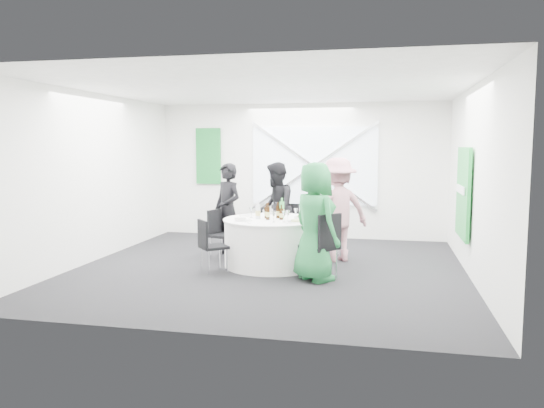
% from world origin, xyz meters
% --- Properties ---
extents(floor, '(6.00, 6.00, 0.00)m').
position_xyz_m(floor, '(0.00, 0.00, 0.00)').
color(floor, black).
rests_on(floor, ground).
extents(ceiling, '(6.00, 6.00, 0.00)m').
position_xyz_m(ceiling, '(0.00, 0.00, 2.80)').
color(ceiling, silver).
rests_on(ceiling, wall_back).
extents(wall_back, '(6.00, 0.00, 6.00)m').
position_xyz_m(wall_back, '(0.00, 3.00, 1.40)').
color(wall_back, white).
rests_on(wall_back, floor).
extents(wall_front, '(6.00, 0.00, 6.00)m').
position_xyz_m(wall_front, '(0.00, -3.00, 1.40)').
color(wall_front, white).
rests_on(wall_front, floor).
extents(wall_left, '(0.00, 6.00, 6.00)m').
position_xyz_m(wall_left, '(-3.00, 0.00, 1.40)').
color(wall_left, white).
rests_on(wall_left, floor).
extents(wall_right, '(0.00, 6.00, 6.00)m').
position_xyz_m(wall_right, '(3.00, 0.00, 1.40)').
color(wall_right, white).
rests_on(wall_right, floor).
extents(window_panel, '(2.60, 0.03, 1.60)m').
position_xyz_m(window_panel, '(0.30, 2.96, 1.50)').
color(window_panel, white).
rests_on(window_panel, wall_back).
extents(window_brace_a, '(2.63, 0.05, 1.84)m').
position_xyz_m(window_brace_a, '(0.30, 2.92, 1.50)').
color(window_brace_a, silver).
rests_on(window_brace_a, window_panel).
extents(window_brace_b, '(2.63, 0.05, 1.84)m').
position_xyz_m(window_brace_b, '(0.30, 2.92, 1.50)').
color(window_brace_b, silver).
rests_on(window_brace_b, window_panel).
extents(green_banner, '(0.55, 0.04, 1.20)m').
position_xyz_m(green_banner, '(-2.00, 2.95, 1.70)').
color(green_banner, '#166F29').
rests_on(green_banner, wall_back).
extents(green_sign, '(0.05, 1.20, 1.40)m').
position_xyz_m(green_sign, '(2.94, 0.60, 1.20)').
color(green_sign, green).
rests_on(green_sign, wall_right).
extents(banquet_table, '(1.56, 1.56, 0.76)m').
position_xyz_m(banquet_table, '(0.00, 0.20, 0.38)').
color(banquet_table, white).
rests_on(banquet_table, floor).
extents(chair_back, '(0.42, 0.43, 0.88)m').
position_xyz_m(chair_back, '(0.05, 1.28, 0.52)').
color(chair_back, black).
rests_on(chair_back, floor).
extents(chair_back_left, '(0.49, 0.48, 0.84)m').
position_xyz_m(chair_back_left, '(-0.99, 0.52, 0.49)').
color(chair_back_left, black).
rests_on(chair_back_left, floor).
extents(chair_back_right, '(0.56, 0.56, 0.88)m').
position_xyz_m(chair_back_right, '(0.85, 0.93, 0.51)').
color(chair_back_right, black).
rests_on(chair_back_right, floor).
extents(chair_front_right, '(0.62, 0.62, 0.97)m').
position_xyz_m(chair_front_right, '(0.92, -0.58, 0.57)').
color(chair_front_right, black).
rests_on(chair_front_right, floor).
extents(chair_front_left, '(0.52, 0.52, 0.82)m').
position_xyz_m(chair_front_left, '(-0.82, -0.50, 0.47)').
color(chair_front_left, black).
rests_on(chair_front_left, floor).
extents(person_man_back_left, '(0.71, 0.65, 1.62)m').
position_xyz_m(person_man_back_left, '(-0.93, 0.83, 0.81)').
color(person_man_back_left, black).
rests_on(person_man_back_left, floor).
extents(person_man_back, '(0.55, 0.85, 1.63)m').
position_xyz_m(person_man_back, '(-0.16, 1.27, 0.82)').
color(person_man_back, black).
rests_on(person_man_back, floor).
extents(person_woman_pink, '(1.22, 1.02, 1.73)m').
position_xyz_m(person_woman_pink, '(0.99, 0.80, 0.86)').
color(person_woman_pink, '#B87783').
rests_on(person_woman_pink, floor).
extents(person_woman_green, '(0.97, 0.97, 1.70)m').
position_xyz_m(person_woman_green, '(0.79, -0.58, 0.85)').
color(person_woman_green, '#20783B').
rests_on(person_woman_green, floor).
extents(plate_back, '(0.29, 0.29, 0.01)m').
position_xyz_m(plate_back, '(-0.04, 0.78, 0.77)').
color(plate_back, white).
rests_on(plate_back, banquet_table).
extents(plate_back_left, '(0.25, 0.25, 0.01)m').
position_xyz_m(plate_back_left, '(-0.50, 0.49, 0.77)').
color(plate_back_left, white).
rests_on(plate_back_left, banquet_table).
extents(plate_back_right, '(0.27, 0.27, 0.04)m').
position_xyz_m(plate_back_right, '(0.45, 0.44, 0.78)').
color(plate_back_right, white).
rests_on(plate_back_right, banquet_table).
extents(plate_front_right, '(0.29, 0.29, 0.04)m').
position_xyz_m(plate_front_right, '(0.45, -0.08, 0.78)').
color(plate_front_right, white).
rests_on(plate_front_right, banquet_table).
extents(plate_front_left, '(0.26, 0.26, 0.01)m').
position_xyz_m(plate_front_left, '(-0.38, -0.11, 0.77)').
color(plate_front_left, white).
rests_on(plate_front_left, banquet_table).
extents(napkin, '(0.20, 0.16, 0.05)m').
position_xyz_m(napkin, '(-0.43, -0.14, 0.80)').
color(napkin, white).
rests_on(napkin, plate_front_left).
extents(beer_bottle_a, '(0.06, 0.06, 0.25)m').
position_xyz_m(beer_bottle_a, '(-0.10, 0.25, 0.86)').
color(beer_bottle_a, '#331A09').
rests_on(beer_bottle_a, banquet_table).
extents(beer_bottle_b, '(0.06, 0.06, 0.26)m').
position_xyz_m(beer_bottle_b, '(0.07, 0.31, 0.86)').
color(beer_bottle_b, '#331A09').
rests_on(beer_bottle_b, banquet_table).
extents(beer_bottle_c, '(0.06, 0.06, 0.24)m').
position_xyz_m(beer_bottle_c, '(0.16, 0.13, 0.85)').
color(beer_bottle_c, '#331A09').
rests_on(beer_bottle_c, banquet_table).
extents(beer_bottle_d, '(0.06, 0.06, 0.28)m').
position_xyz_m(beer_bottle_d, '(-0.04, 0.08, 0.87)').
color(beer_bottle_d, '#331A09').
rests_on(beer_bottle_d, banquet_table).
extents(green_water_bottle, '(0.08, 0.08, 0.33)m').
position_xyz_m(green_water_bottle, '(0.14, 0.30, 0.89)').
color(green_water_bottle, green).
rests_on(green_water_bottle, banquet_table).
extents(clear_water_bottle, '(0.08, 0.08, 0.30)m').
position_xyz_m(clear_water_bottle, '(-0.22, 0.15, 0.88)').
color(clear_water_bottle, silver).
rests_on(clear_water_bottle, banquet_table).
extents(wine_glass_a, '(0.07, 0.07, 0.17)m').
position_xyz_m(wine_glass_a, '(-0.36, 0.29, 0.88)').
color(wine_glass_a, white).
rests_on(wine_glass_a, banquet_table).
extents(wine_glass_b, '(0.07, 0.07, 0.17)m').
position_xyz_m(wine_glass_b, '(0.37, 0.29, 0.88)').
color(wine_glass_b, white).
rests_on(wine_glass_b, banquet_table).
extents(wine_glass_c, '(0.07, 0.07, 0.17)m').
position_xyz_m(wine_glass_c, '(0.29, 0.02, 0.88)').
color(wine_glass_c, white).
rests_on(wine_glass_c, banquet_table).
extents(wine_glass_d, '(0.07, 0.07, 0.17)m').
position_xyz_m(wine_glass_d, '(0.10, -0.15, 0.88)').
color(wine_glass_d, white).
rests_on(wine_glass_d, banquet_table).
extents(wine_glass_e, '(0.07, 0.07, 0.17)m').
position_xyz_m(wine_glass_e, '(0.26, -0.11, 0.88)').
color(wine_glass_e, white).
rests_on(wine_glass_e, banquet_table).
extents(fork_a, '(0.15, 0.03, 0.01)m').
position_xyz_m(fork_a, '(0.12, 0.76, 0.76)').
color(fork_a, silver).
rests_on(fork_a, banquet_table).
extents(knife_a, '(0.15, 0.02, 0.01)m').
position_xyz_m(knife_a, '(-0.18, 0.75, 0.76)').
color(knife_a, silver).
rests_on(knife_a, banquet_table).
extents(fork_b, '(0.10, 0.13, 0.01)m').
position_xyz_m(fork_b, '(-0.36, 0.65, 0.76)').
color(fork_b, silver).
rests_on(fork_b, banquet_table).
extents(knife_b, '(0.09, 0.14, 0.01)m').
position_xyz_m(knife_b, '(-0.56, 0.34, 0.76)').
color(knife_b, silver).
rests_on(knife_b, banquet_table).
extents(fork_c, '(0.10, 0.13, 0.01)m').
position_xyz_m(fork_c, '(0.36, -0.25, 0.76)').
color(fork_c, silver).
rests_on(fork_c, banquet_table).
extents(knife_c, '(0.11, 0.12, 0.01)m').
position_xyz_m(knife_c, '(0.52, -0.05, 0.76)').
color(knife_c, silver).
rests_on(knife_c, banquet_table).
extents(fork_d, '(0.11, 0.13, 0.01)m').
position_xyz_m(fork_d, '(-0.53, -0.02, 0.76)').
color(fork_d, silver).
rests_on(fork_d, banquet_table).
extents(knife_d, '(0.12, 0.12, 0.01)m').
position_xyz_m(knife_d, '(-0.27, -0.31, 0.76)').
color(knife_d, silver).
rests_on(knife_d, banquet_table).
extents(fork_e, '(0.09, 0.14, 0.01)m').
position_xyz_m(fork_e, '(0.56, 0.33, 0.76)').
color(fork_e, silver).
rests_on(fork_e, banquet_table).
extents(knife_e, '(0.09, 0.14, 0.01)m').
position_xyz_m(knife_e, '(0.38, 0.63, 0.76)').
color(knife_e, silver).
rests_on(knife_e, banquet_table).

